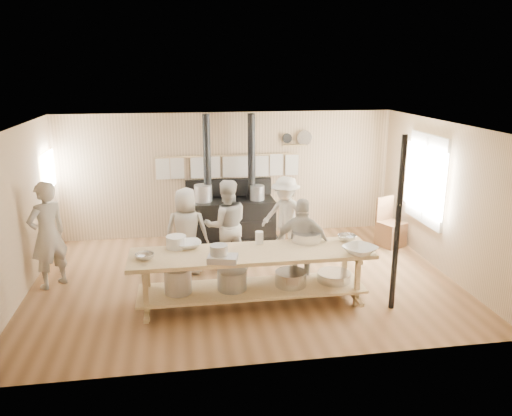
# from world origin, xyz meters

# --- Properties ---
(ground) EXTENTS (7.00, 7.00, 0.00)m
(ground) POSITION_xyz_m (0.00, 0.00, 0.00)
(ground) COLOR brown
(ground) RESTS_ON ground
(room_shell) EXTENTS (7.00, 7.00, 7.00)m
(room_shell) POSITION_xyz_m (0.00, 0.00, 1.62)
(room_shell) COLOR tan
(room_shell) RESTS_ON ground
(window_right) EXTENTS (0.09, 1.50, 1.65)m
(window_right) POSITION_xyz_m (3.47, 0.60, 1.50)
(window_right) COLOR beige
(window_right) RESTS_ON ground
(left_opening) EXTENTS (0.00, 0.90, 0.90)m
(left_opening) POSITION_xyz_m (-3.45, 2.00, 1.60)
(left_opening) COLOR white
(left_opening) RESTS_ON ground
(stove) EXTENTS (1.90, 0.75, 2.60)m
(stove) POSITION_xyz_m (-0.01, 2.12, 0.52)
(stove) COLOR black
(stove) RESTS_ON ground
(towel_rail) EXTENTS (3.00, 0.04, 0.47)m
(towel_rail) POSITION_xyz_m (-0.00, 2.40, 1.55)
(towel_rail) COLOR tan
(towel_rail) RESTS_ON ground
(back_wall_shelf) EXTENTS (0.63, 0.14, 0.32)m
(back_wall_shelf) POSITION_xyz_m (1.46, 2.43, 2.00)
(back_wall_shelf) COLOR tan
(back_wall_shelf) RESTS_ON ground
(prep_table) EXTENTS (3.60, 0.90, 0.85)m
(prep_table) POSITION_xyz_m (-0.01, -0.90, 0.52)
(prep_table) COLOR tan
(prep_table) RESTS_ON ground
(support_post) EXTENTS (0.08, 0.08, 2.60)m
(support_post) POSITION_xyz_m (2.05, -1.35, 1.30)
(support_post) COLOR black
(support_post) RESTS_ON ground
(cook_far_left) EXTENTS (0.76, 0.76, 1.77)m
(cook_far_left) POSITION_xyz_m (-3.15, 0.26, 0.89)
(cook_far_left) COLOR #AAA297
(cook_far_left) RESTS_ON ground
(cook_left) EXTENTS (0.84, 0.67, 1.63)m
(cook_left) POSITION_xyz_m (-0.23, 0.53, 0.82)
(cook_left) COLOR #AAA297
(cook_left) RESTS_ON ground
(cook_center) EXTENTS (0.80, 0.57, 1.53)m
(cook_center) POSITION_xyz_m (-0.93, 0.45, 0.77)
(cook_center) COLOR #AAA297
(cook_center) RESTS_ON ground
(cook_right) EXTENTS (0.96, 0.66, 1.51)m
(cook_right) POSITION_xyz_m (0.88, -0.47, 0.76)
(cook_right) COLOR #AAA297
(cook_right) RESTS_ON ground
(cook_by_window) EXTENTS (1.11, 1.07, 1.52)m
(cook_by_window) POSITION_xyz_m (0.95, 1.11, 0.76)
(cook_by_window) COLOR #AAA297
(cook_by_window) RESTS_ON ground
(chair) EXTENTS (0.61, 0.61, 0.98)m
(chair) POSITION_xyz_m (3.14, 1.24, 0.29)
(chair) COLOR brown
(chair) RESTS_ON ground
(bowl_white_a) EXTENTS (0.42, 0.42, 0.09)m
(bowl_white_a) POSITION_xyz_m (-0.92, -0.57, 0.90)
(bowl_white_a) COLOR white
(bowl_white_a) RESTS_ON prep_table
(bowl_steel_a) EXTENTS (0.37, 0.37, 0.08)m
(bowl_steel_a) POSITION_xyz_m (-1.55, -0.97, 0.89)
(bowl_steel_a) COLOR silver
(bowl_steel_a) RESTS_ON prep_table
(bowl_white_b) EXTENTS (0.64, 0.64, 0.11)m
(bowl_white_b) POSITION_xyz_m (1.55, -1.23, 0.91)
(bowl_white_b) COLOR white
(bowl_white_b) RESTS_ON prep_table
(bowl_steel_b) EXTENTS (0.37, 0.37, 0.09)m
(bowl_steel_b) POSITION_xyz_m (1.55, -0.65, 0.89)
(bowl_steel_b) COLOR silver
(bowl_steel_b) RESTS_ON prep_table
(roasting_pan) EXTENTS (0.46, 0.36, 0.09)m
(roasting_pan) POSITION_xyz_m (-0.46, -1.23, 0.90)
(roasting_pan) COLOR #B2B2B7
(roasting_pan) RESTS_ON prep_table
(mixing_bowl_large) EXTENTS (0.61, 0.61, 0.15)m
(mixing_bowl_large) POSITION_xyz_m (0.92, -0.57, 0.93)
(mixing_bowl_large) COLOR silver
(mixing_bowl_large) RESTS_ON prep_table
(bucket_galv) EXTENTS (0.30, 0.30, 0.23)m
(bucket_galv) POSITION_xyz_m (-0.51, -1.19, 0.97)
(bucket_galv) COLOR gray
(bucket_galv) RESTS_ON prep_table
(deep_bowl_enamel) EXTENTS (0.35, 0.35, 0.19)m
(deep_bowl_enamel) POSITION_xyz_m (-1.10, -0.57, 0.94)
(deep_bowl_enamel) COLOR white
(deep_bowl_enamel) RESTS_ON prep_table
(pitcher) EXTENTS (0.16, 0.16, 0.20)m
(pitcher) POSITION_xyz_m (0.17, -0.57, 0.95)
(pitcher) COLOR white
(pitcher) RESTS_ON prep_table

